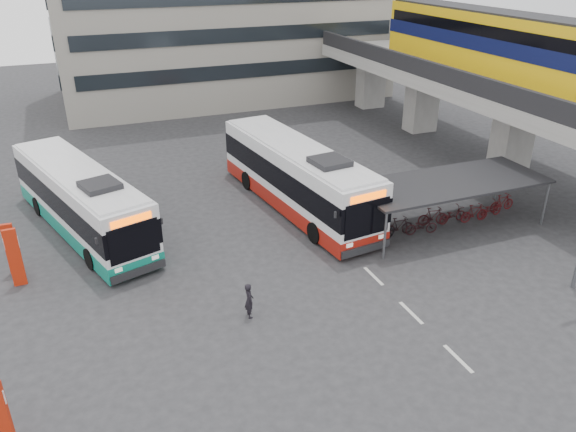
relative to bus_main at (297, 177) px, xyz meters
name	(u,v)px	position (x,y,z in m)	size (l,w,h in m)	color
ground	(323,288)	(-2.21, -8.15, -1.80)	(120.00, 120.00, 0.00)	#28282B
viaduct	(484,65)	(14.79, 3.41, 4.43)	(8.00, 32.00, 9.68)	gray
bike_shelter	(447,203)	(6.26, -5.15, -0.50)	(10.00, 4.00, 2.54)	#595B60
road_markings	(411,313)	(0.29, -11.15, -1.79)	(0.15, 7.60, 0.01)	beige
bus_main	(297,177)	(0.00, 0.00, 0.00)	(4.34, 13.34, 3.88)	white
bus_teal	(81,201)	(-11.26, 1.36, -0.11)	(6.19, 12.56, 3.65)	white
pedestrian	(249,300)	(-5.79, -8.92, -1.05)	(0.54, 0.36, 1.49)	black
sign_totem_south	(0,413)	(-14.39, -12.33, -0.56)	(0.51, 0.30, 2.39)	#B3210B
sign_totem_mid	(15,257)	(-14.26, -2.99, -0.41)	(0.58, 0.19, 2.69)	#B3210B
sign_totem_north	(11,248)	(-14.46, -1.85, -0.54)	(0.53, 0.19, 2.44)	#B3210B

